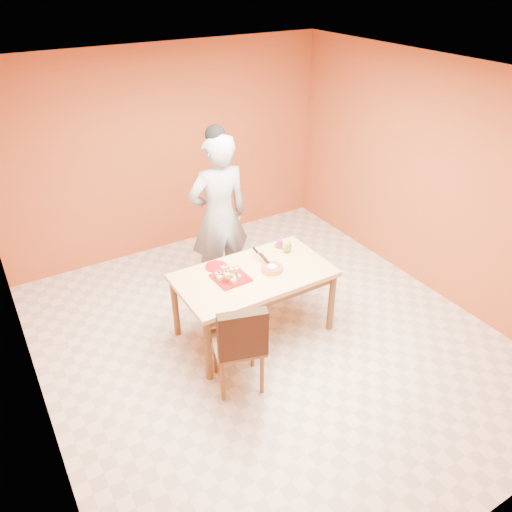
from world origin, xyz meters
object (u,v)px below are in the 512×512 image
dining_chair (239,342)px  sponge_cake (272,269)px  person (219,217)px  egg_ornament (287,247)px  red_dinner_plate (216,266)px  magenta_glass (280,244)px  dining_table (254,281)px  pastry_platter (231,278)px  checker_tin (279,246)px

dining_chair → sponge_cake: (0.70, 0.53, 0.28)m
person → dining_chair: bearing=71.1°
person → egg_ornament: person is taller
red_dinner_plate → magenta_glass: size_ratio=2.50×
person → sponge_cake: bearing=98.3°
sponge_cake → dining_table: bearing=157.2°
red_dinner_plate → dining_table: bearing=-48.3°
dining_chair → person: 1.70m
person → sponge_cake: person is taller
dining_chair → red_dinner_plate: (0.25, 0.92, 0.25)m
person → red_dinner_plate: bearing=62.2°
person → egg_ornament: size_ratio=14.39×
red_dinner_plate → person: bearing=59.6°
pastry_platter → red_dinner_plate: bearing=95.3°
pastry_platter → dining_chair: bearing=-112.9°
dining_table → red_dinner_plate: size_ratio=7.00×
dining_table → checker_tin: bearing=31.3°
magenta_glass → checker_tin: magenta_glass is taller
sponge_cake → magenta_glass: magenta_glass is taller
dining_chair → checker_tin: size_ratio=9.91×
pastry_platter → magenta_glass: 0.82m
checker_tin → pastry_platter: bearing=-160.0°
dining_table → red_dinner_plate: 0.43m
red_dinner_plate → pastry_platter: bearing=-84.7°
sponge_cake → person: bearing=95.6°
dining_table → checker_tin: checker_tin is taller
pastry_platter → checker_tin: bearing=20.0°
magenta_glass → dining_table: bearing=-149.2°
pastry_platter → magenta_glass: bearing=19.5°
person → red_dinner_plate: size_ratio=8.68×
dining_table → magenta_glass: 0.62m
dining_chair → person: (0.60, 1.52, 0.47)m
dining_table → dining_chair: (-0.52, -0.61, -0.15)m
dining_table → egg_ornament: bearing=18.8°
checker_tin → dining_chair: bearing=-138.5°
pastry_platter → egg_ornament: (0.78, 0.14, 0.06)m
egg_ornament → magenta_glass: size_ratio=1.51×
dining_chair → sponge_cake: 0.92m
magenta_glass → checker_tin: size_ratio=0.90×
person → checker_tin: bearing=129.5°
sponge_cake → magenta_glass: size_ratio=2.47×
dining_chair → egg_ornament: bearing=53.5°
pastry_platter → sponge_cake: (0.43, -0.11, 0.03)m
dining_chair → person: bearing=85.2°
pastry_platter → egg_ornament: egg_ornament is taller
dining_table → person: 0.97m
red_dinner_plate → magenta_glass: (0.80, -0.00, 0.04)m
dining_chair → pastry_platter: 0.74m
red_dinner_plate → sponge_cake: (0.45, -0.38, 0.03)m
checker_tin → person: bearing=126.8°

